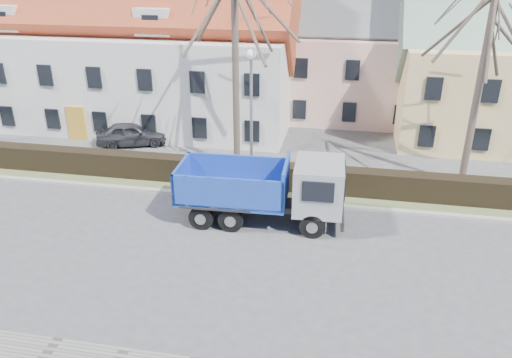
% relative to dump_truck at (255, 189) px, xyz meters
% --- Properties ---
extents(ground, '(120.00, 120.00, 0.00)m').
position_rel_dump_truck_xyz_m(ground, '(-0.12, -2.69, -1.52)').
color(ground, '#464649').
extents(curb_far, '(80.00, 0.30, 0.12)m').
position_rel_dump_truck_xyz_m(curb_far, '(-0.12, 1.91, -1.46)').
color(curb_far, '#9B948C').
rests_on(curb_far, ground).
extents(grass_strip, '(80.00, 3.00, 0.10)m').
position_rel_dump_truck_xyz_m(grass_strip, '(-0.12, 3.51, -1.47)').
color(grass_strip, '#515F35').
rests_on(grass_strip, ground).
extents(hedge, '(60.00, 0.90, 1.30)m').
position_rel_dump_truck_xyz_m(hedge, '(-0.12, 3.31, -0.87)').
color(hedge, black).
rests_on(hedge, ground).
extents(building_white, '(26.80, 10.80, 9.50)m').
position_rel_dump_truck_xyz_m(building_white, '(-13.12, 13.31, 3.23)').
color(building_white, silver).
rests_on(building_white, ground).
extents(building_pink, '(10.80, 8.80, 8.00)m').
position_rel_dump_truck_xyz_m(building_pink, '(3.88, 17.31, 2.48)').
color(building_pink, '#DCAB9C').
rests_on(building_pink, ground).
extents(tree_1, '(9.20, 9.20, 12.65)m').
position_rel_dump_truck_xyz_m(tree_1, '(-2.12, 5.81, 4.80)').
color(tree_1, '#4D3F35').
rests_on(tree_1, ground).
extents(tree_2, '(8.00, 8.00, 11.00)m').
position_rel_dump_truck_xyz_m(tree_2, '(9.88, 5.81, 3.98)').
color(tree_2, '#4D3F35').
rests_on(tree_2, ground).
extents(dump_truck, '(7.71, 3.09, 3.05)m').
position_rel_dump_truck_xyz_m(dump_truck, '(0.00, 0.00, 0.00)').
color(dump_truck, '#16379A').
rests_on(dump_truck, ground).
extents(streetlight, '(0.54, 0.54, 6.89)m').
position_rel_dump_truck_xyz_m(streetlight, '(-1.01, 4.31, 1.92)').
color(streetlight, gray).
rests_on(streetlight, ground).
extents(cart_frame, '(0.87, 0.65, 0.71)m').
position_rel_dump_truck_xyz_m(cart_frame, '(-2.49, 1.73, -1.17)').
color(cart_frame, silver).
rests_on(cart_frame, ground).
extents(parked_car_a, '(4.63, 3.08, 1.47)m').
position_rel_dump_truck_xyz_m(parked_car_a, '(-9.32, 8.01, -0.79)').
color(parked_car_a, '#2C2B30').
rests_on(parked_car_a, ground).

